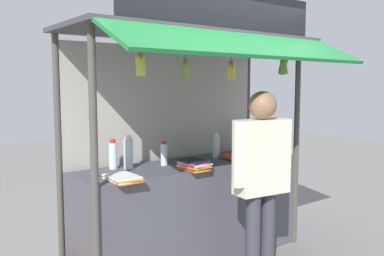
% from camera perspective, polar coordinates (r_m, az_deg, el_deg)
% --- Properties ---
extents(stall_counter, '(2.35, 0.67, 0.98)m').
position_cam_1_polar(stall_counter, '(4.23, 0.00, -11.37)').
color(stall_counter, '#4C4C56').
rests_on(stall_counter, ground).
extents(stall_structure, '(2.55, 1.49, 2.58)m').
position_cam_1_polar(stall_structure, '(4.10, -0.65, 3.30)').
color(stall_structure, '#4C4742').
rests_on(stall_structure, ground).
extents(water_bottle_far_right, '(0.08, 0.08, 0.28)m').
position_cam_1_polar(water_bottle_far_right, '(3.88, -10.81, -3.68)').
color(water_bottle_far_right, silver).
rests_on(water_bottle_far_right, stall_counter).
extents(water_bottle_mid_left, '(0.09, 0.09, 0.31)m').
position_cam_1_polar(water_bottle_mid_left, '(4.89, 8.38, -1.46)').
color(water_bottle_mid_left, silver).
rests_on(water_bottle_mid_left, stall_counter).
extents(water_bottle_back_right, '(0.08, 0.08, 0.30)m').
position_cam_1_polar(water_bottle_back_right, '(4.69, 6.44, -1.81)').
color(water_bottle_back_right, silver).
rests_on(water_bottle_back_right, stall_counter).
extents(water_bottle_front_left, '(0.07, 0.07, 0.26)m').
position_cam_1_polar(water_bottle_front_left, '(4.40, 3.33, -2.56)').
color(water_bottle_front_left, silver).
rests_on(water_bottle_front_left, stall_counter).
extents(water_bottle_rear_center, '(0.07, 0.07, 0.24)m').
position_cam_1_polar(water_bottle_rear_center, '(3.99, -3.87, -3.58)').
color(water_bottle_rear_center, silver).
rests_on(water_bottle_rear_center, stall_counter).
extents(water_bottle_right, '(0.09, 0.09, 0.31)m').
position_cam_1_polar(water_bottle_right, '(3.85, -8.75, -3.47)').
color(water_bottle_right, silver).
rests_on(water_bottle_right, stall_counter).
extents(magazine_stack_center, '(0.23, 0.30, 0.09)m').
position_cam_1_polar(magazine_stack_center, '(3.79, 0.26, -5.10)').
color(magazine_stack_center, yellow).
rests_on(magazine_stack_center, stall_counter).
extents(magazine_stack_far_left, '(0.19, 0.29, 0.04)m').
position_cam_1_polar(magazine_stack_far_left, '(4.34, 5.62, -4.06)').
color(magazine_stack_far_left, black).
rests_on(magazine_stack_far_left, stall_counter).
extents(magazine_stack_back_left, '(0.25, 0.32, 0.05)m').
position_cam_1_polar(magazine_stack_back_left, '(3.41, -9.45, -6.81)').
color(magazine_stack_back_left, orange).
rests_on(magazine_stack_back_left, stall_counter).
extents(banana_bunch_rightmost, '(0.09, 0.09, 0.31)m').
position_cam_1_polar(banana_bunch_rightmost, '(3.45, -0.94, 7.93)').
color(banana_bunch_rightmost, '#332D23').
extents(banana_bunch_leftmost, '(0.10, 0.10, 0.26)m').
position_cam_1_polar(banana_bunch_leftmost, '(4.29, 12.43, 8.20)').
color(banana_bunch_leftmost, '#332D23').
extents(banana_bunch_inner_left, '(0.10, 0.10, 0.28)m').
position_cam_1_polar(banana_bunch_inner_left, '(3.21, -7.07, 8.52)').
color(banana_bunch_inner_left, '#332D23').
extents(banana_bunch_inner_right, '(0.10, 0.11, 0.30)m').
position_cam_1_polar(banana_bunch_inner_right, '(3.77, 5.38, 7.78)').
color(banana_bunch_inner_right, '#332D23').
extents(vendor_person, '(0.64, 0.27, 1.70)m').
position_cam_1_polar(vendor_person, '(3.65, 9.53, -5.62)').
color(vendor_person, '#383842').
rests_on(vendor_person, ground).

